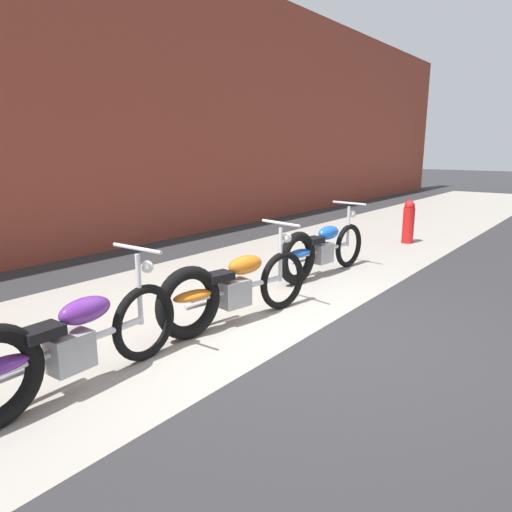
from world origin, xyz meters
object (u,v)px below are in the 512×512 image
at_px(motorcycle_orange, 228,289).
at_px(fire_hydrant, 408,222).
at_px(motorcycle_purple, 59,348).
at_px(motorcycle_blue, 318,250).

distance_m(motorcycle_orange, fire_hydrant, 5.49).
bearing_deg(motorcycle_orange, fire_hydrant, 10.83).
height_order(motorcycle_purple, fire_hydrant, motorcycle_purple).
relative_size(motorcycle_purple, motorcycle_orange, 1.01).
bearing_deg(motorcycle_purple, fire_hydrant, -1.72).
xyz_separation_m(motorcycle_purple, motorcycle_blue, (4.10, 0.21, 0.00)).
bearing_deg(motorcycle_blue, motorcycle_orange, -168.78).
relative_size(motorcycle_orange, motorcycle_blue, 0.99).
xyz_separation_m(motorcycle_blue, fire_hydrant, (3.24, -0.13, 0.03)).
relative_size(motorcycle_orange, fire_hydrant, 2.37).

